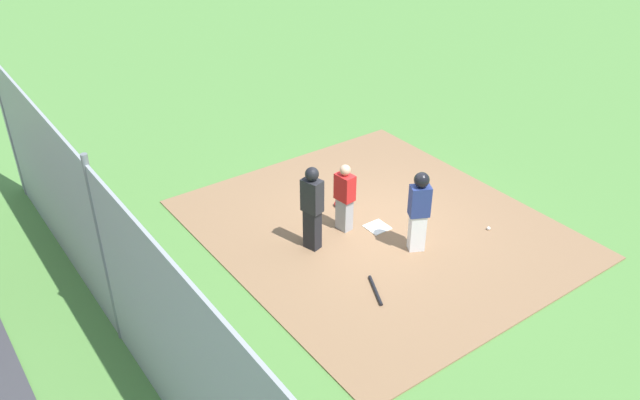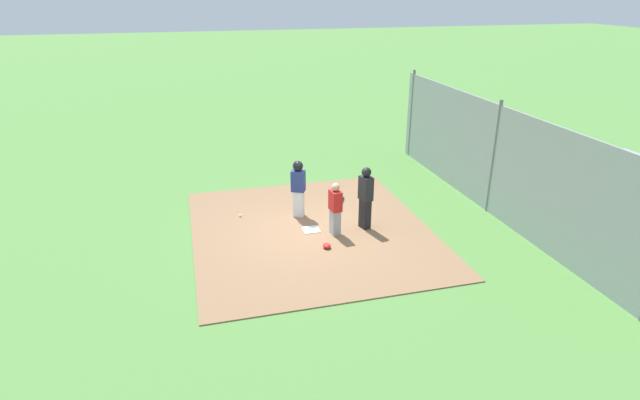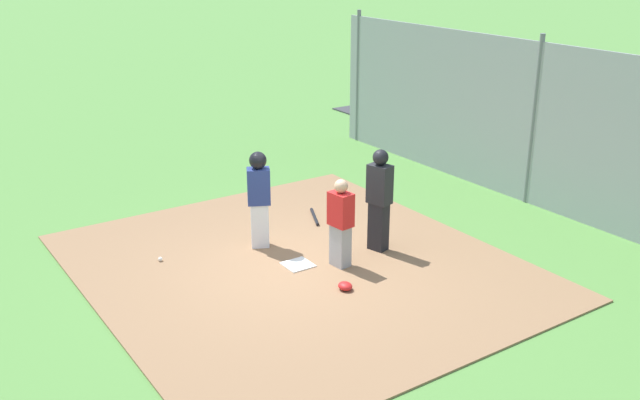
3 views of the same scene
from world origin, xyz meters
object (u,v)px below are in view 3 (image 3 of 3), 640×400
at_px(catcher_mask, 345,286).
at_px(parked_car_white, 534,117).
at_px(runner, 259,193).
at_px(umpire, 379,198).
at_px(home_plate, 298,265).
at_px(baseball_bat, 315,217).
at_px(catcher, 341,222).
at_px(baseball, 160,259).

height_order(catcher_mask, parked_car_white, parked_car_white).
bearing_deg(runner, umpire, 79.51).
height_order(home_plate, catcher_mask, catcher_mask).
height_order(umpire, baseball_bat, umpire).
xyz_separation_m(home_plate, umpire, (-0.22, -1.48, 0.92)).
relative_size(home_plate, catcher, 0.30).
distance_m(catcher, parked_car_white, 9.48).
bearing_deg(baseball_bat, runner, -44.45).
bearing_deg(baseball, catcher_mask, -142.62).
bearing_deg(catcher_mask, catcher, -30.53).
distance_m(baseball_bat, catcher_mask, 2.96).
relative_size(baseball_bat, catcher_mask, 3.36).
bearing_deg(catcher_mask, umpire, -56.05).
bearing_deg(runner, catcher, 53.55).
bearing_deg(runner, baseball, -75.87).
bearing_deg(home_plate, baseball_bat, -41.06).
xyz_separation_m(home_plate, baseball_bat, (1.57, -1.37, 0.02)).
xyz_separation_m(catcher_mask, parked_car_white, (4.28, -9.23, 0.52)).
height_order(umpire, catcher_mask, umpire).
relative_size(umpire, parked_car_white, 0.41).
relative_size(home_plate, runner, 0.26).
relative_size(baseball, parked_car_white, 0.02).
bearing_deg(baseball_bat, baseball, -61.80).
bearing_deg(home_plate, catcher, -123.71).
bearing_deg(catcher_mask, baseball, 37.38).
bearing_deg(baseball_bat, parked_car_white, 126.27).
height_order(baseball_bat, catcher_mask, catcher_mask).
distance_m(catcher, baseball_bat, 2.23).
xyz_separation_m(runner, baseball, (0.38, 1.67, -0.93)).
xyz_separation_m(umpire, runner, (1.23, 1.60, 0.04)).
height_order(home_plate, umpire, umpire).
bearing_deg(home_plate, umpire, -98.41).
xyz_separation_m(catcher_mask, baseball, (2.52, 1.93, -0.02)).
xyz_separation_m(home_plate, baseball, (1.40, 1.79, 0.03)).
bearing_deg(baseball, baseball_bat, -86.88).
distance_m(catcher_mask, baseball, 3.17).
distance_m(umpire, catcher_mask, 1.84).
distance_m(home_plate, catcher, 1.01).
bearing_deg(baseball, home_plate, -127.92).
relative_size(catcher, catcher_mask, 6.11).
height_order(catcher, runner, runner).
distance_m(umpire, runner, 2.02).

